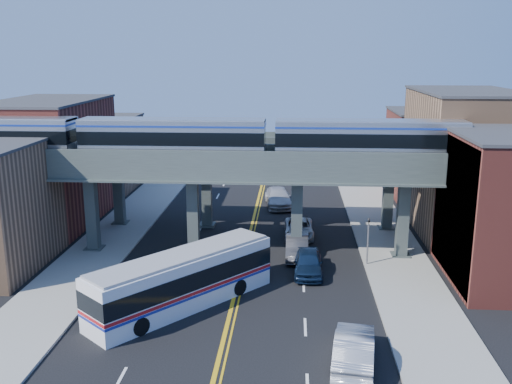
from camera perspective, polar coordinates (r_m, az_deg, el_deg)
ground at (r=37.43m, az=-2.18°, el=-10.35°), size 120.00×120.00×0.00m
sidewalk_west at (r=48.93m, az=-14.51°, el=-4.79°), size 5.00×70.00×0.16m
sidewalk_east at (r=47.18m, az=13.21°, el=-5.41°), size 5.00×70.00×0.16m
building_west_b at (r=55.52m, az=-19.82°, el=2.80°), size 8.00×14.00×11.00m
building_west_c at (r=67.69m, az=-15.41°, el=3.69°), size 8.00×10.00×8.00m
building_east_b at (r=52.95m, az=20.03°, el=2.84°), size 8.00×14.00×12.00m
building_east_c at (r=65.59m, az=16.85°, el=3.72°), size 8.00×10.00×9.00m
mural_panel at (r=40.88m, az=19.12°, el=-1.95°), size 0.10×9.50×9.50m
elevated_viaduct_near at (r=43.04m, az=-1.16°, el=1.95°), size 52.00×3.60×7.40m
elevated_viaduct_far at (r=49.89m, az=-0.48°, el=3.60°), size 52.00×3.60×7.40m
transit_train at (r=43.36m, az=-8.28°, el=5.42°), size 43.02×2.69×3.13m
stop_sign at (r=39.51m, az=-1.32°, el=-6.26°), size 0.76×0.09×2.63m
traffic_signal at (r=42.39m, az=11.15°, el=-4.34°), size 0.15×0.18×4.10m
transit_bus at (r=35.69m, az=-7.31°, el=-8.77°), size 10.41×11.43×3.27m
car_lane_a at (r=40.79m, az=5.24°, el=-7.02°), size 2.01×4.98×1.70m
car_lane_b at (r=43.92m, az=4.12°, el=-5.52°), size 1.72×4.90×1.61m
car_lane_c at (r=48.72m, az=4.32°, el=-3.66°), size 2.49×5.23×1.44m
car_lane_d at (r=58.23m, az=2.25°, el=-0.56°), size 3.23×6.34×1.76m
car_parked_curb at (r=29.85m, az=9.77°, el=-15.24°), size 2.67×5.78×1.83m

